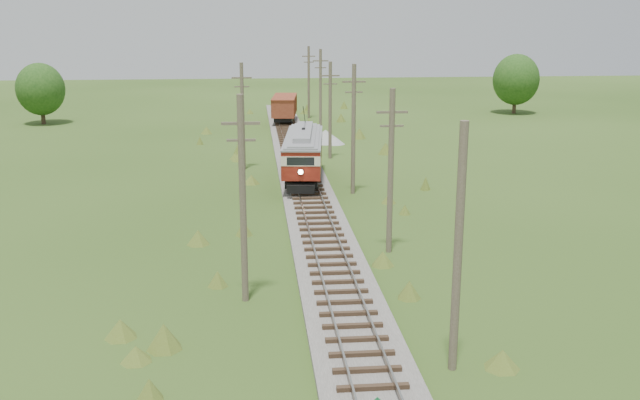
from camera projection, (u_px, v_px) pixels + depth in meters
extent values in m
cube|color=#605B54|center=(304.00, 183.00, 52.77)|extent=(3.60, 96.00, 0.25)
cube|color=#726659|center=(295.00, 179.00, 52.61)|extent=(0.08, 96.00, 0.17)
cube|color=#726659|center=(314.00, 178.00, 52.74)|extent=(0.08, 96.00, 0.17)
cube|color=#2D2116|center=(304.00, 180.00, 52.72)|extent=(2.40, 96.00, 0.16)
cube|color=black|center=(304.00, 170.00, 53.17)|extent=(3.33, 10.52, 0.42)
cube|color=#65130D|center=(304.00, 158.00, 52.93)|extent=(3.82, 11.46, 1.03)
cube|color=beige|center=(304.00, 147.00, 52.72)|extent=(3.85, 11.52, 0.66)
cube|color=black|center=(304.00, 147.00, 52.72)|extent=(3.82, 11.02, 0.52)
cube|color=#65130D|center=(304.00, 140.00, 52.61)|extent=(3.82, 11.46, 0.28)
cube|color=gray|center=(303.00, 136.00, 52.53)|extent=(3.88, 11.58, 0.36)
cube|color=gray|center=(303.00, 132.00, 52.45)|extent=(2.08, 8.51, 0.37)
sphere|color=#FFF2BF|center=(301.00, 172.00, 47.38)|extent=(0.34, 0.34, 0.34)
cylinder|color=black|center=(304.00, 114.00, 53.82)|extent=(0.53, 4.35, 1.81)
cylinder|color=black|center=(291.00, 183.00, 49.07)|extent=(0.19, 0.76, 0.75)
cylinder|color=black|center=(312.00, 184.00, 49.05)|extent=(0.19, 0.76, 0.75)
cylinder|color=black|center=(297.00, 160.00, 57.31)|extent=(0.19, 0.76, 0.75)
cylinder|color=black|center=(314.00, 160.00, 57.29)|extent=(0.19, 0.76, 0.75)
cube|color=black|center=(285.00, 116.00, 82.91)|extent=(2.75, 7.21, 0.49)
cube|color=maroon|center=(284.00, 106.00, 82.60)|extent=(3.34, 8.04, 1.95)
cube|color=maroon|center=(284.00, 97.00, 82.35)|extent=(3.40, 8.20, 0.12)
cylinder|color=black|center=(277.00, 118.00, 80.63)|extent=(0.20, 0.79, 0.78)
cylinder|color=black|center=(290.00, 118.00, 80.62)|extent=(0.20, 0.79, 0.78)
cylinder|color=black|center=(280.00, 113.00, 85.17)|extent=(0.20, 0.79, 0.78)
cylinder|color=black|center=(292.00, 113.00, 85.16)|extent=(0.20, 0.79, 0.78)
cone|color=gray|center=(325.00, 136.00, 70.48)|extent=(3.39, 3.39, 1.27)
cone|color=gray|center=(335.00, 140.00, 69.60)|extent=(1.91, 1.91, 0.74)
cylinder|color=brown|center=(458.00, 250.00, 24.02)|extent=(0.30, 0.30, 8.80)
cylinder|color=brown|center=(391.00, 172.00, 36.60)|extent=(0.30, 0.30, 8.60)
cube|color=brown|center=(392.00, 112.00, 35.83)|extent=(1.60, 0.12, 0.12)
cube|color=brown|center=(392.00, 126.00, 36.01)|extent=(1.20, 0.10, 0.10)
cylinder|color=brown|center=(353.00, 130.00, 49.08)|extent=(0.30, 0.30, 9.00)
cube|color=brown|center=(354.00, 82.00, 48.26)|extent=(1.60, 0.12, 0.12)
cube|color=brown|center=(354.00, 92.00, 48.43)|extent=(1.20, 0.10, 0.10)
cylinder|color=brown|center=(330.00, 111.00, 61.67)|extent=(0.30, 0.30, 8.40)
cube|color=brown|center=(330.00, 76.00, 60.93)|extent=(1.60, 0.12, 0.12)
cube|color=brown|center=(330.00, 84.00, 61.10)|extent=(1.20, 0.10, 0.10)
cylinder|color=brown|center=(321.00, 93.00, 74.18)|extent=(0.30, 0.30, 8.90)
cube|color=brown|center=(321.00, 61.00, 73.38)|extent=(1.60, 0.12, 0.12)
cube|color=brown|center=(321.00, 68.00, 73.55)|extent=(1.20, 0.10, 0.10)
cylinder|color=brown|center=(309.00, 83.00, 86.73)|extent=(0.30, 0.30, 8.70)
cube|color=brown|center=(309.00, 56.00, 85.94)|extent=(1.60, 0.12, 0.12)
cube|color=brown|center=(309.00, 62.00, 86.12)|extent=(1.20, 0.10, 0.10)
cylinder|color=brown|center=(243.00, 201.00, 30.08)|extent=(0.30, 0.30, 9.00)
cube|color=brown|center=(241.00, 123.00, 29.26)|extent=(1.60, 0.12, 0.12)
cube|color=brown|center=(241.00, 140.00, 29.43)|extent=(1.20, 0.10, 0.10)
cylinder|color=brown|center=(243.00, 117.00, 57.10)|extent=(0.30, 0.30, 8.60)
cube|color=brown|center=(242.00, 78.00, 56.33)|extent=(1.60, 0.12, 0.12)
cube|color=brown|center=(242.00, 87.00, 56.51)|extent=(1.20, 0.10, 0.10)
cylinder|color=#38281C|center=(43.00, 114.00, 82.73)|extent=(0.50, 0.50, 2.34)
ellipsoid|color=#1B4314|center=(40.00, 89.00, 82.02)|extent=(5.46, 5.46, 6.01)
cylinder|color=#38281C|center=(514.00, 104.00, 91.87)|extent=(0.50, 0.50, 2.52)
ellipsoid|color=#1B4314|center=(516.00, 80.00, 91.11)|extent=(5.88, 5.88, 6.47)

